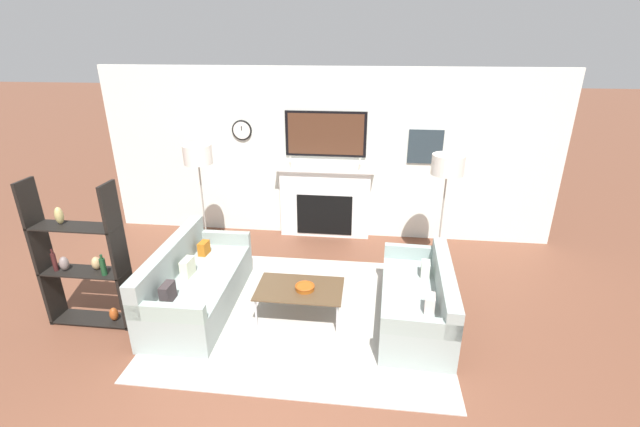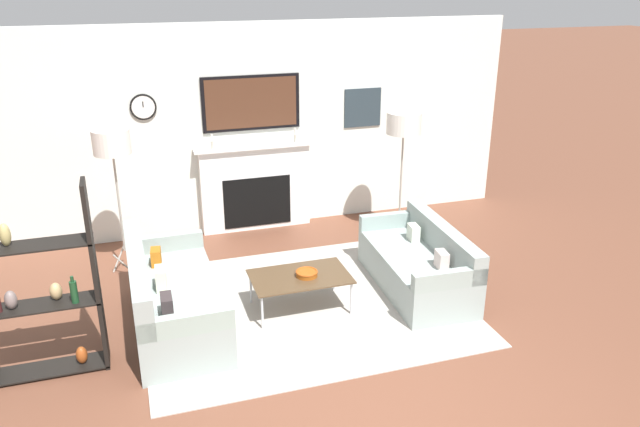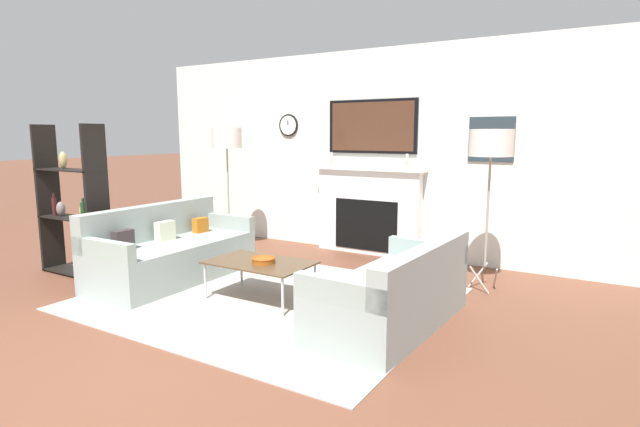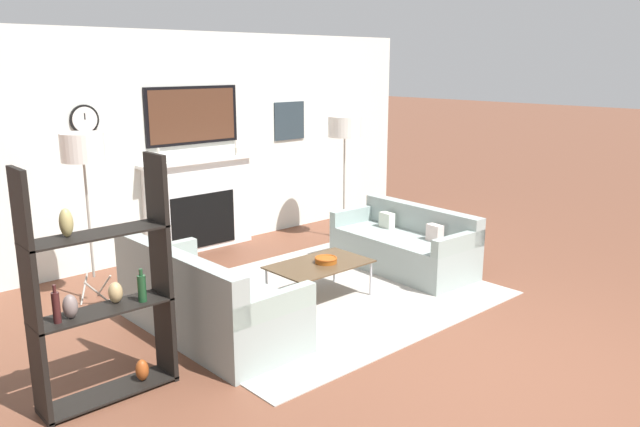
{
  "view_description": "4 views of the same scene",
  "coord_description": "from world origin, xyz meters",
  "px_view_note": "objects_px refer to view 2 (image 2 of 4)",
  "views": [
    {
      "loc": [
        0.69,
        -2.26,
        3.05
      ],
      "look_at": [
        0.11,
        2.64,
        1.05
      ],
      "focal_mm": 24.0,
      "sensor_mm": 36.0,
      "label": 1
    },
    {
      "loc": [
        -1.58,
        -3.52,
        3.28
      ],
      "look_at": [
        0.24,
        2.18,
        0.94
      ],
      "focal_mm": 35.0,
      "sensor_mm": 36.0,
      "label": 2
    },
    {
      "loc": [
        2.87,
        -1.74,
        1.59
      ],
      "look_at": [
        0.2,
        2.67,
        0.78
      ],
      "focal_mm": 28.0,
      "sensor_mm": 36.0,
      "label": 3
    },
    {
      "loc": [
        -4.01,
        -2.43,
        2.33
      ],
      "look_at": [
        0.25,
        2.27,
        0.79
      ],
      "focal_mm": 35.0,
      "sensor_mm": 36.0,
      "label": 4
    }
  ],
  "objects_px": {
    "couch_left": "(171,300)",
    "decorative_bowl": "(307,273)",
    "couch_right": "(419,266)",
    "floor_lamp_right": "(404,124)",
    "shelf_unit": "(39,291)",
    "coffee_table": "(300,278)",
    "floor_lamp_left": "(112,144)"
  },
  "relations": [
    {
      "from": "couch_left",
      "to": "decorative_bowl",
      "type": "height_order",
      "value": "couch_left"
    },
    {
      "from": "couch_right",
      "to": "floor_lamp_right",
      "type": "distance_m",
      "value": 1.92
    },
    {
      "from": "decorative_bowl",
      "to": "shelf_unit",
      "type": "height_order",
      "value": "shelf_unit"
    },
    {
      "from": "coffee_table",
      "to": "couch_left",
      "type": "bearing_deg",
      "value": 177.49
    },
    {
      "from": "couch_left",
      "to": "couch_right",
      "type": "xyz_separation_m",
      "value": [
        2.66,
        -0.0,
        -0.02
      ]
    },
    {
      "from": "couch_left",
      "to": "coffee_table",
      "type": "bearing_deg",
      "value": -2.51
    },
    {
      "from": "couch_right",
      "to": "shelf_unit",
      "type": "xyz_separation_m",
      "value": [
        -3.74,
        -0.43,
        0.52
      ]
    },
    {
      "from": "couch_right",
      "to": "couch_left",
      "type": "bearing_deg",
      "value": 180.0
    },
    {
      "from": "couch_left",
      "to": "floor_lamp_right",
      "type": "xyz_separation_m",
      "value": [
        3.07,
        1.42,
        1.2
      ]
    },
    {
      "from": "decorative_bowl",
      "to": "floor_lamp_left",
      "type": "bearing_deg",
      "value": 139.45
    },
    {
      "from": "couch_left",
      "to": "floor_lamp_left",
      "type": "height_order",
      "value": "floor_lamp_left"
    },
    {
      "from": "decorative_bowl",
      "to": "shelf_unit",
      "type": "distance_m",
      "value": 2.48
    },
    {
      "from": "coffee_table",
      "to": "shelf_unit",
      "type": "bearing_deg",
      "value": -171.04
    },
    {
      "from": "floor_lamp_left",
      "to": "couch_right",
      "type": "bearing_deg",
      "value": -24.89
    },
    {
      "from": "floor_lamp_right",
      "to": "couch_left",
      "type": "bearing_deg",
      "value": -155.17
    },
    {
      "from": "couch_right",
      "to": "floor_lamp_left",
      "type": "relative_size",
      "value": 1.01
    },
    {
      "from": "floor_lamp_right",
      "to": "couch_right",
      "type": "bearing_deg",
      "value": -106.03
    },
    {
      "from": "couch_left",
      "to": "floor_lamp_right",
      "type": "bearing_deg",
      "value": 24.83
    },
    {
      "from": "couch_left",
      "to": "floor_lamp_left",
      "type": "xyz_separation_m",
      "value": [
        -0.4,
        1.42,
        1.24
      ]
    },
    {
      "from": "shelf_unit",
      "to": "decorative_bowl",
      "type": "bearing_deg",
      "value": 8.19
    },
    {
      "from": "couch_left",
      "to": "coffee_table",
      "type": "height_order",
      "value": "couch_left"
    },
    {
      "from": "coffee_table",
      "to": "floor_lamp_right",
      "type": "xyz_separation_m",
      "value": [
        1.78,
        1.48,
        1.13
      ]
    },
    {
      "from": "decorative_bowl",
      "to": "floor_lamp_left",
      "type": "relative_size",
      "value": 0.13
    },
    {
      "from": "coffee_table",
      "to": "floor_lamp_right",
      "type": "distance_m",
      "value": 2.58
    },
    {
      "from": "floor_lamp_left",
      "to": "shelf_unit",
      "type": "xyz_separation_m",
      "value": [
        -0.68,
        -1.85,
        -0.74
      ]
    },
    {
      "from": "couch_right",
      "to": "shelf_unit",
      "type": "relative_size",
      "value": 1.0
    },
    {
      "from": "couch_right",
      "to": "shelf_unit",
      "type": "height_order",
      "value": "shelf_unit"
    },
    {
      "from": "decorative_bowl",
      "to": "floor_lamp_right",
      "type": "relative_size",
      "value": 0.14
    },
    {
      "from": "shelf_unit",
      "to": "couch_right",
      "type": "bearing_deg",
      "value": 6.55
    },
    {
      "from": "coffee_table",
      "to": "decorative_bowl",
      "type": "height_order",
      "value": "decorative_bowl"
    },
    {
      "from": "couch_left",
      "to": "coffee_table",
      "type": "relative_size",
      "value": 1.87
    },
    {
      "from": "coffee_table",
      "to": "floor_lamp_left",
      "type": "bearing_deg",
      "value": 138.82
    }
  ]
}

